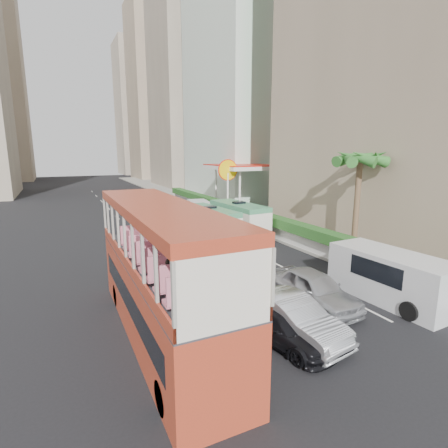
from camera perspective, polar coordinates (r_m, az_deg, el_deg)
ground_plane at (r=16.63m, az=10.96°, el=-12.96°), size 200.00×200.00×0.00m
double_decker_bus at (r=13.19m, az=-10.26°, el=-7.74°), size 2.50×11.00×5.06m
car_silver_lane_a at (r=14.21m, az=10.80°, el=-17.47°), size 2.39×4.96×1.57m
car_silver_lane_b at (r=16.84m, az=14.39°, el=-12.80°), size 2.07×4.86×1.64m
car_black at (r=13.75m, az=9.61°, el=-18.50°), size 2.56×4.52×1.23m
van_asset at (r=33.57m, az=-7.31°, el=-0.26°), size 2.42×4.94×1.35m
minibus_near at (r=26.87m, az=-2.30°, el=-0.23°), size 2.57×6.22×2.69m
minibus_far at (r=28.71m, az=2.43°, el=0.62°), size 2.52×6.38×2.77m
panel_van_near at (r=18.30m, az=25.60°, el=-7.76°), size 2.54×5.81×2.29m
panel_van_far at (r=36.08m, az=-3.87°, el=2.17°), size 2.57×4.94×1.89m
sidewalk at (r=41.82m, az=0.53°, el=2.32°), size 6.00×120.00×0.18m
kerb_wall at (r=30.88m, az=4.87°, el=0.04°), size 0.30×44.00×1.00m
hedge at (r=30.72m, az=4.89°, el=1.60°), size 1.10×44.00×0.70m
palm_tree at (r=23.63m, az=20.81°, el=2.40°), size 0.36×0.36×6.40m
shell_station at (r=40.16m, az=3.09°, el=5.74°), size 6.50×8.00×5.50m
tower_mid at (r=77.29m, az=-4.73°, el=25.17°), size 16.00×16.00×50.00m
tower_far_a at (r=98.79m, az=-10.60°, el=20.26°), size 14.00×14.00×44.00m
tower_far_b at (r=119.68m, az=-13.47°, el=17.64°), size 14.00×14.00×40.00m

